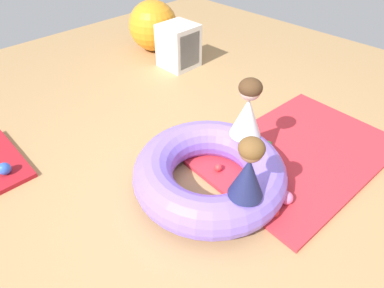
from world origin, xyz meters
TOP-DOWN VIEW (x-y plane):
  - ground_plane at (0.00, 0.00)m, footprint 8.00×8.00m
  - gym_mat_far_right at (0.96, -0.46)m, footprint 1.87×1.33m
  - inflatable_cushion at (0.07, -0.15)m, footprint 1.23×1.23m
  - child_in_navy at (-0.04, -0.57)m, footprint 0.25×0.25m
  - child_in_white at (0.50, -0.15)m, footprint 0.35×0.35m
  - play_ball_red at (0.17, -0.71)m, footprint 0.08×0.08m
  - play_ball_blue at (-1.08, 1.15)m, footprint 0.11×0.11m
  - play_ball_pink at (0.34, -0.71)m, footprint 0.11×0.11m
  - play_ball_green at (0.81, -0.22)m, footprint 0.06×0.06m
  - play_ball_yellow at (0.67, -0.07)m, footprint 0.11×0.11m
  - play_ball_red_second at (0.23, -0.10)m, footprint 0.07×0.07m
  - exercise_ball_large at (1.57, 2.36)m, footprint 0.70×0.70m
  - storage_cube at (1.44, 1.67)m, footprint 0.44×0.44m

SIDE VIEW (x-z plane):
  - ground_plane at x=0.00m, z-range 0.00..0.00m
  - gym_mat_far_right at x=0.96m, z-range 0.00..0.04m
  - play_ball_green at x=0.81m, z-range 0.04..0.10m
  - play_ball_red_second at x=0.23m, z-range 0.04..0.11m
  - play_ball_red at x=0.17m, z-range 0.04..0.12m
  - play_ball_pink at x=0.34m, z-range 0.04..0.15m
  - play_ball_blue at x=-1.08m, z-range 0.04..0.15m
  - play_ball_yellow at x=0.67m, z-range 0.04..0.15m
  - inflatable_cushion at x=0.07m, z-range 0.00..0.32m
  - storage_cube at x=1.44m, z-range 0.00..0.56m
  - exercise_ball_large at x=1.57m, z-range 0.00..0.70m
  - child_in_navy at x=-0.04m, z-range 0.31..0.79m
  - child_in_white at x=0.50m, z-range 0.31..0.83m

